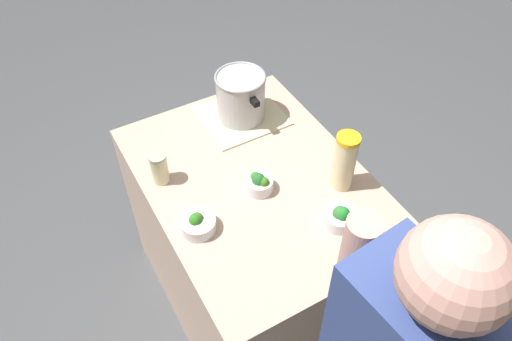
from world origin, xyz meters
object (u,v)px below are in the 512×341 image
broccoli_bowl_back (340,216)px  broccoli_bowl_front (259,183)px  cooking_pot (241,96)px  lemonade_pitcher (345,162)px  mason_jar (159,168)px  broccoli_bowl_center (198,223)px

broccoli_bowl_back → broccoli_bowl_front: bearing=-148.5°
cooking_pot → broccoli_bowl_front: 0.43m
cooking_pot → broccoli_bowl_back: bearing=2.2°
cooking_pot → lemonade_pitcher: 0.54m
broccoli_bowl_front → cooking_pot: bearing=160.7°
mason_jar → broccoli_bowl_center: mason_jar is taller
lemonade_pitcher → broccoli_bowl_front: size_ratio=2.33×
lemonade_pitcher → broccoli_bowl_back: size_ratio=2.01×
mason_jar → broccoli_bowl_back: size_ratio=1.10×
cooking_pot → lemonade_pitcher: lemonade_pitcher is taller
broccoli_bowl_front → broccoli_bowl_center: (0.05, -0.27, -0.00)m
mason_jar → broccoli_bowl_back: (0.49, 0.46, -0.03)m
lemonade_pitcher → broccoli_bowl_front: 0.32m
broccoli_bowl_front → broccoli_bowl_center: size_ratio=0.83×
cooking_pot → broccoli_bowl_front: (0.40, -0.14, -0.08)m
mason_jar → broccoli_bowl_center: 0.28m
broccoli_bowl_front → mason_jar: bearing=-126.8°
mason_jar → broccoli_bowl_center: bearing=5.0°
mason_jar → broccoli_bowl_center: size_ratio=1.05×
cooking_pot → mason_jar: size_ratio=2.12×
cooking_pot → broccoli_bowl_front: size_ratio=2.69×
lemonade_pitcher → mason_jar: lemonade_pitcher is taller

